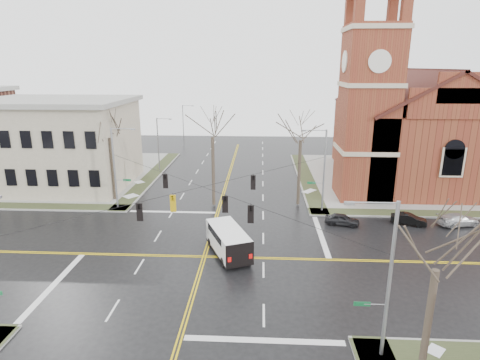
{
  "coord_description": "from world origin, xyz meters",
  "views": [
    {
      "loc": [
        4.65,
        -30.62,
        15.63
      ],
      "look_at": [
        2.71,
        6.0,
        5.08
      ],
      "focal_mm": 30.0,
      "sensor_mm": 36.0,
      "label": 1
    }
  ],
  "objects_px": {
    "streetlight_north_a": "(159,142)",
    "parked_car_a": "(342,219)",
    "parked_car_b": "(409,219)",
    "streetlight_north_b": "(184,124)",
    "signal_pole_se": "(386,277)",
    "tree_ne": "(301,136)",
    "tree_nw_near": "(212,132)",
    "parked_car_c": "(458,220)",
    "tree_nw_far": "(110,134)",
    "signal_pole_ne": "(323,168)",
    "cargo_van": "(227,239)",
    "signal_pole_nw": "(116,166)",
    "tree_se": "(437,262)",
    "church": "(410,120)"
  },
  "relations": [
    {
      "from": "streetlight_north_a",
      "to": "parked_car_c",
      "type": "bearing_deg",
      "value": -29.25
    },
    {
      "from": "parked_car_a",
      "to": "streetlight_north_a",
      "type": "bearing_deg",
      "value": 64.05
    },
    {
      "from": "parked_car_b",
      "to": "tree_se",
      "type": "relative_size",
      "value": 0.37
    },
    {
      "from": "streetlight_north_a",
      "to": "tree_ne",
      "type": "bearing_deg",
      "value": -36.44
    },
    {
      "from": "signal_pole_ne",
      "to": "parked_car_c",
      "type": "distance_m",
      "value": 14.42
    },
    {
      "from": "signal_pole_nw",
      "to": "tree_se",
      "type": "distance_m",
      "value": 34.79
    },
    {
      "from": "signal_pole_se",
      "to": "tree_nw_far",
      "type": "xyz_separation_m",
      "value": [
        -24.07,
        25.73,
        3.09
      ]
    },
    {
      "from": "streetlight_north_b",
      "to": "parked_car_b",
      "type": "bearing_deg",
      "value": -52.62
    },
    {
      "from": "parked_car_b",
      "to": "tree_se",
      "type": "height_order",
      "value": "tree_se"
    },
    {
      "from": "signal_pole_nw",
      "to": "streetlight_north_b",
      "type": "distance_m",
      "value": 36.51
    },
    {
      "from": "signal_pole_se",
      "to": "streetlight_north_b",
      "type": "relative_size",
      "value": 1.12
    },
    {
      "from": "tree_nw_near",
      "to": "streetlight_north_a",
      "type": "bearing_deg",
      "value": 123.29
    },
    {
      "from": "signal_pole_nw",
      "to": "cargo_van",
      "type": "xyz_separation_m",
      "value": [
        13.22,
        -10.73,
        -3.59
      ]
    },
    {
      "from": "signal_pole_nw",
      "to": "tree_ne",
      "type": "relative_size",
      "value": 0.8
    },
    {
      "from": "signal_pole_ne",
      "to": "parked_car_a",
      "type": "bearing_deg",
      "value": -66.13
    },
    {
      "from": "tree_nw_far",
      "to": "tree_se",
      "type": "xyz_separation_m",
      "value": [
        25.62,
        -27.65,
        -1.17
      ]
    },
    {
      "from": "cargo_van",
      "to": "signal_pole_ne",
      "type": "bearing_deg",
      "value": 26.24
    },
    {
      "from": "church",
      "to": "streetlight_north_a",
      "type": "bearing_deg",
      "value": 174.81
    },
    {
      "from": "tree_ne",
      "to": "tree_nw_far",
      "type": "bearing_deg",
      "value": 178.0
    },
    {
      "from": "streetlight_north_b",
      "to": "tree_nw_far",
      "type": "bearing_deg",
      "value": -93.55
    },
    {
      "from": "cargo_van",
      "to": "parked_car_a",
      "type": "distance_m",
      "value": 13.12
    },
    {
      "from": "parked_car_c",
      "to": "tree_ne",
      "type": "height_order",
      "value": "tree_ne"
    },
    {
      "from": "parked_car_a",
      "to": "tree_nw_near",
      "type": "bearing_deg",
      "value": 84.29
    },
    {
      "from": "tree_nw_near",
      "to": "parked_car_b",
      "type": "bearing_deg",
      "value": -12.71
    },
    {
      "from": "signal_pole_ne",
      "to": "tree_ne",
      "type": "distance_m",
      "value": 4.37
    },
    {
      "from": "signal_pole_nw",
      "to": "parked_car_c",
      "type": "xyz_separation_m",
      "value": [
        36.0,
        -3.29,
        -4.33
      ]
    },
    {
      "from": "church",
      "to": "tree_nw_far",
      "type": "relative_size",
      "value": 2.48
    },
    {
      "from": "streetlight_north_a",
      "to": "parked_car_c",
      "type": "height_order",
      "value": "streetlight_north_a"
    },
    {
      "from": "tree_nw_near",
      "to": "signal_pole_ne",
      "type": "bearing_deg",
      "value": -6.23
    },
    {
      "from": "tree_nw_near",
      "to": "streetlight_north_b",
      "type": "bearing_deg",
      "value": 105.83
    },
    {
      "from": "parked_car_b",
      "to": "parked_car_c",
      "type": "xyz_separation_m",
      "value": [
        4.93,
        0.01,
        0.05
      ]
    },
    {
      "from": "parked_car_c",
      "to": "signal_pole_nw",
      "type": "bearing_deg",
      "value": 70.52
    },
    {
      "from": "parked_car_a",
      "to": "tree_se",
      "type": "relative_size",
      "value": 0.36
    },
    {
      "from": "parked_car_b",
      "to": "streetlight_north_b",
      "type": "bearing_deg",
      "value": 55.79
    },
    {
      "from": "streetlight_north_b",
      "to": "streetlight_north_a",
      "type": "bearing_deg",
      "value": -90.0
    },
    {
      "from": "signal_pole_nw",
      "to": "parked_car_b",
      "type": "xyz_separation_m",
      "value": [
        31.07,
        -3.3,
        -4.38
      ]
    },
    {
      "from": "cargo_van",
      "to": "parked_car_c",
      "type": "bearing_deg",
      "value": -4.38
    },
    {
      "from": "church",
      "to": "signal_pole_ne",
      "type": "bearing_deg",
      "value": -135.34
    },
    {
      "from": "streetlight_north_b",
      "to": "tree_ne",
      "type": "distance_m",
      "value": 39.91
    },
    {
      "from": "signal_pole_ne",
      "to": "parked_car_c",
      "type": "height_order",
      "value": "signal_pole_ne"
    },
    {
      "from": "church",
      "to": "tree_nw_far",
      "type": "distance_m",
      "value": 38.97
    },
    {
      "from": "tree_nw_near",
      "to": "tree_ne",
      "type": "bearing_deg",
      "value": 3.89
    },
    {
      "from": "signal_pole_ne",
      "to": "parked_car_b",
      "type": "xyz_separation_m",
      "value": [
        8.43,
        -3.3,
        -4.38
      ]
    },
    {
      "from": "signal_pole_ne",
      "to": "cargo_van",
      "type": "distance_m",
      "value": 14.72
    },
    {
      "from": "signal_pole_se",
      "to": "streetlight_north_a",
      "type": "height_order",
      "value": "signal_pole_se"
    },
    {
      "from": "tree_nw_far",
      "to": "signal_pole_se",
      "type": "bearing_deg",
      "value": -46.91
    },
    {
      "from": "streetlight_north_a",
      "to": "streetlight_north_b",
      "type": "relative_size",
      "value": 1.0
    },
    {
      "from": "cargo_van",
      "to": "parked_car_a",
      "type": "height_order",
      "value": "cargo_van"
    },
    {
      "from": "streetlight_north_a",
      "to": "parked_car_a",
      "type": "distance_m",
      "value": 31.37
    },
    {
      "from": "streetlight_north_a",
      "to": "streetlight_north_b",
      "type": "bearing_deg",
      "value": 90.0
    }
  ]
}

